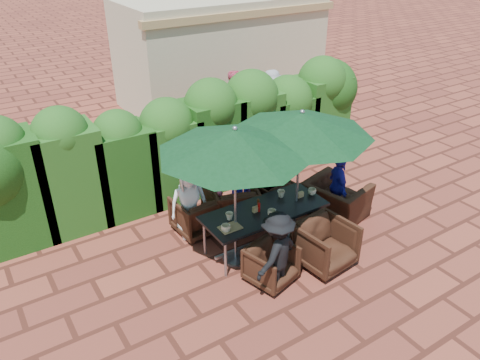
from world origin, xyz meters
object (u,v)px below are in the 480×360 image
umbrella_right (301,124)px  chair_far_left (196,213)px  chair_far_right (271,193)px  chair_end_right (337,194)px  chair_far_mid (235,202)px  chair_near_right (326,243)px  dining_table (264,213)px  umbrella_left (235,141)px  chair_near_left (271,263)px

umbrella_right → chair_far_left: umbrella_right is taller
chair_far_right → chair_end_right: bearing=129.8°
umbrella_right → chair_far_right: 2.12m
chair_far_left → chair_far_mid: size_ratio=0.92×
chair_near_right → dining_table: bearing=113.1°
umbrella_left → chair_far_mid: bearing=58.4°
dining_table → chair_far_right: 1.30m
chair_far_mid → chair_near_left: (-0.44, -1.79, -0.07)m
dining_table → chair_far_left: (-0.79, 1.05, -0.28)m
chair_far_right → chair_near_right: chair_near_right is taller
umbrella_left → chair_far_right: (1.48, 1.01, -1.86)m
chair_far_mid → chair_near_left: 1.84m
chair_far_mid → chair_end_right: chair_end_right is taller
dining_table → chair_near_left: (-0.45, -0.84, -0.32)m
umbrella_right → chair_near_right: bearing=-95.7°
umbrella_left → umbrella_right: (1.28, 0.01, -0.00)m
umbrella_left → chair_far_left: size_ratio=3.10×
chair_far_left → chair_far_mid: (0.78, -0.10, 0.03)m
umbrella_right → chair_far_left: bearing=142.4°
chair_far_left → chair_far_mid: bearing=169.3°
chair_far_mid → chair_near_right: chair_near_right is taller
umbrella_right → dining_table: bearing=174.4°
chair_far_left → chair_near_right: (1.35, -2.03, 0.04)m
chair_far_left → chair_far_right: size_ratio=1.12×
chair_far_mid → chair_far_right: 0.86m
dining_table → chair_near_right: bearing=-60.6°
umbrella_left → chair_end_right: umbrella_left is taller
chair_near_right → chair_end_right: 1.57m
umbrella_left → chair_far_mid: 2.14m
dining_table → chair_far_left: chair_far_left is taller
chair_far_left → chair_end_right: size_ratio=0.72×
chair_far_right → chair_end_right: size_ratio=0.64×
umbrella_left → chair_far_right: size_ratio=3.48×
chair_far_mid → chair_end_right: bearing=172.5°
umbrella_right → chair_far_mid: umbrella_right is taller
dining_table → chair_far_right: size_ratio=3.13×
chair_far_left → chair_near_left: 1.92m
umbrella_left → chair_near_left: umbrella_left is taller
umbrella_right → chair_near_right: size_ratio=2.83×
umbrella_left → chair_far_mid: (0.63, 1.02, -1.78)m
chair_far_left → chair_near_left: size_ratio=1.12×
chair_far_left → chair_end_right: (2.54, -1.00, 0.09)m
dining_table → chair_near_left: size_ratio=3.11×
chair_near_right → chair_near_left: bearing=165.7°
chair_end_right → chair_near_right: bearing=116.8°
chair_near_left → chair_near_right: size_ratio=0.82×
chair_far_mid → chair_end_right: 1.98m
chair_end_right → dining_table: bearing=77.6°
dining_table → chair_far_left: size_ratio=2.78×
chair_near_left → chair_far_mid: bearing=61.0°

